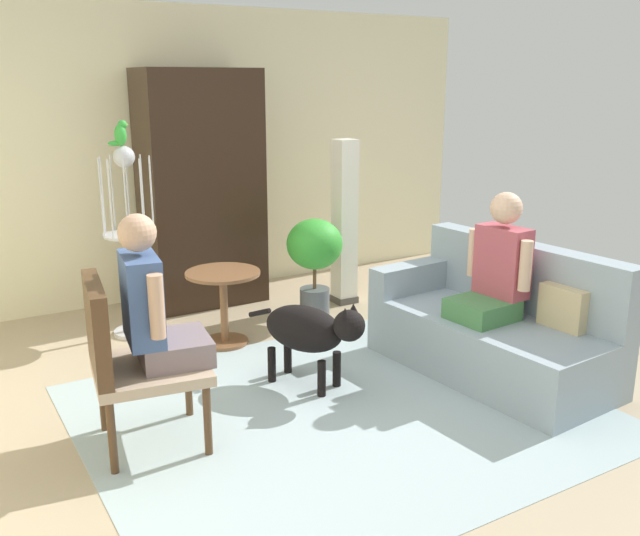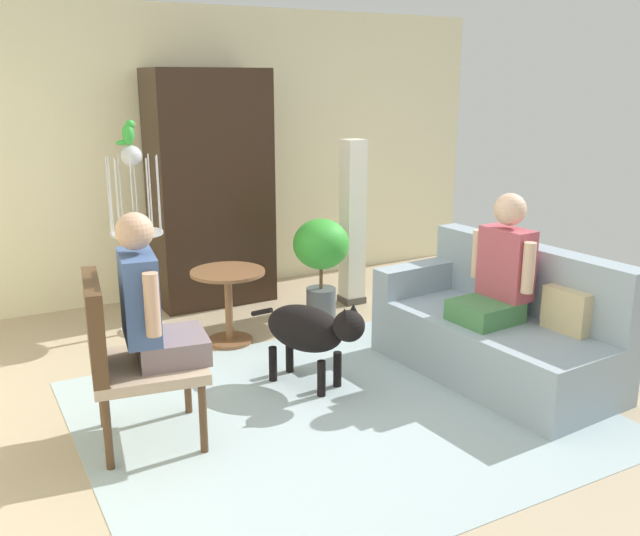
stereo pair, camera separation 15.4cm
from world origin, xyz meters
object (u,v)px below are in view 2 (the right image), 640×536
object	(u,v)px
person_on_couch	(500,270)
armoire_cabinet	(210,189)
column_lamp	(352,224)
armchair	(123,349)
dog	(310,330)
couch	(497,330)
potted_plant	(321,253)
person_on_armchair	(150,304)
parrot	(128,133)
bird_cage_stand	(137,239)
round_end_table	(228,296)

from	to	relation	value
person_on_couch	armoire_cabinet	size ratio (longest dim) A/B	0.41
column_lamp	armoire_cabinet	distance (m)	1.31
armchair	dog	world-z (taller)	armchair
couch	column_lamp	bearing A→B (deg)	91.88
dog	potted_plant	bearing A→B (deg)	58.14
armchair	person_on_armchair	distance (m)	0.29
couch	parrot	size ratio (longest dim) A/B	9.11
parrot	potted_plant	size ratio (longest dim) A/B	0.22
bird_cage_stand	armoire_cabinet	distance (m)	0.98
bird_cage_stand	couch	bearing A→B (deg)	-46.01
armchair	dog	distance (m)	1.28
armchair	person_on_couch	bearing A→B (deg)	-6.52
bird_cage_stand	column_lamp	size ratio (longest dim) A/B	1.01
couch	person_on_couch	world-z (taller)	person_on_couch
person_on_couch	armoire_cabinet	world-z (taller)	armoire_cabinet
person_on_couch	bird_cage_stand	bearing A→B (deg)	132.87
armoire_cabinet	potted_plant	bearing A→B (deg)	-56.69
column_lamp	armoire_cabinet	bearing A→B (deg)	147.87
bird_cage_stand	column_lamp	bearing A→B (deg)	-5.34
person_on_armchair	potted_plant	size ratio (longest dim) A/B	0.97
person_on_couch	bird_cage_stand	world-z (taller)	bird_cage_stand
bird_cage_stand	column_lamp	xyz separation A→B (m)	(1.88, -0.18, -0.03)
person_on_couch	potted_plant	bearing A→B (deg)	106.58
parrot	armoire_cabinet	bearing A→B (deg)	31.75
person_on_couch	potted_plant	xyz separation A→B (m)	(-0.48, 1.61, -0.18)
column_lamp	armchair	bearing A→B (deg)	-146.86
dog	column_lamp	distance (m)	1.87
person_on_armchair	dog	distance (m)	1.19
person_on_armchair	column_lamp	size ratio (longest dim) A/B	0.57
couch	round_end_table	distance (m)	2.01
potted_plant	column_lamp	xyz separation A→B (m)	(0.46, 0.26, 0.16)
person_on_armchair	round_end_table	bearing A→B (deg)	52.68
couch	person_on_couch	bearing A→B (deg)	-146.80
armchair	round_end_table	size ratio (longest dim) A/B	1.67
potted_plant	bird_cage_stand	bearing A→B (deg)	162.91
parrot	bird_cage_stand	bearing A→B (deg)	-0.00
parrot	column_lamp	distance (m)	2.09
round_end_table	column_lamp	world-z (taller)	column_lamp
armchair	person_on_couch	xyz separation A→B (m)	(2.45, -0.28, 0.19)
armoire_cabinet	person_on_couch	bearing A→B (deg)	-66.72
round_end_table	bird_cage_stand	distance (m)	0.88
person_on_couch	parrot	size ratio (longest dim) A/B	4.45
round_end_table	dog	distance (m)	1.01
couch	column_lamp	size ratio (longest dim) A/B	1.17
person_on_armchair	parrot	bearing A→B (deg)	78.02
round_end_table	potted_plant	bearing A→B (deg)	9.65
armchair	column_lamp	world-z (taller)	column_lamp
round_end_table	parrot	size ratio (longest dim) A/B	3.05
armchair	person_on_couch	size ratio (longest dim) A/B	1.14
armchair	potted_plant	bearing A→B (deg)	34.01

